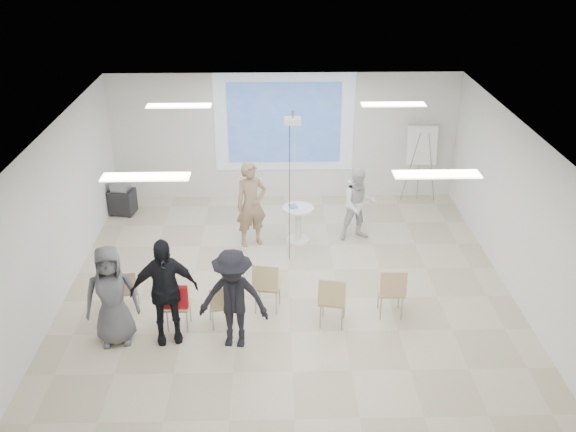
{
  "coord_description": "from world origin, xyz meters",
  "views": [
    {
      "loc": [
        -0.25,
        -9.66,
        6.27
      ],
      "look_at": [
        0.0,
        0.8,
        1.25
      ],
      "focal_mm": 40.0,
      "sensor_mm": 36.0,
      "label": 1
    }
  ],
  "objects_px": {
    "chair_center": "(267,283)",
    "flipchart_easel": "(422,145)",
    "pedestal_table": "(298,222)",
    "chair_right_far": "(392,289)",
    "player_left": "(251,199)",
    "chair_left_mid": "(177,304)",
    "audience_left": "(164,284)",
    "audience_mid": "(233,293)",
    "chair_left_inner": "(220,302)",
    "player_right": "(359,200)",
    "chair_right_inner": "(332,298)",
    "chair_far_left": "(126,288)",
    "av_cart": "(122,198)",
    "audience_outer": "(111,290)",
    "laptop": "(220,302)"
  },
  "relations": [
    {
      "from": "pedestal_table",
      "to": "chair_right_far",
      "type": "xyz_separation_m",
      "value": [
        1.46,
        -2.78,
        0.11
      ]
    },
    {
      "from": "chair_right_inner",
      "to": "player_left",
      "type": "bearing_deg",
      "value": 127.22
    },
    {
      "from": "chair_right_inner",
      "to": "laptop",
      "type": "relative_size",
      "value": 3.22
    },
    {
      "from": "chair_right_far",
      "to": "chair_right_inner",
      "type": "bearing_deg",
      "value": -163.4
    },
    {
      "from": "chair_left_inner",
      "to": "laptop",
      "type": "bearing_deg",
      "value": 86.9
    },
    {
      "from": "chair_left_inner",
      "to": "audience_mid",
      "type": "distance_m",
      "value": 0.71
    },
    {
      "from": "audience_left",
      "to": "audience_mid",
      "type": "height_order",
      "value": "audience_left"
    },
    {
      "from": "av_cart",
      "to": "pedestal_table",
      "type": "bearing_deg",
      "value": -9.44
    },
    {
      "from": "laptop",
      "to": "pedestal_table",
      "type": "bearing_deg",
      "value": -129.53
    },
    {
      "from": "chair_far_left",
      "to": "chair_right_far",
      "type": "distance_m",
      "value": 4.48
    },
    {
      "from": "chair_center",
      "to": "av_cart",
      "type": "bearing_deg",
      "value": 138.94
    },
    {
      "from": "chair_left_mid",
      "to": "chair_right_far",
      "type": "relative_size",
      "value": 0.91
    },
    {
      "from": "chair_left_inner",
      "to": "av_cart",
      "type": "height_order",
      "value": "av_cart"
    },
    {
      "from": "audience_outer",
      "to": "player_right",
      "type": "bearing_deg",
      "value": 27.7
    },
    {
      "from": "player_right",
      "to": "flipchart_easel",
      "type": "xyz_separation_m",
      "value": [
        1.66,
        1.91,
        0.53
      ]
    },
    {
      "from": "audience_left",
      "to": "audience_mid",
      "type": "xyz_separation_m",
      "value": [
        1.08,
        -0.17,
        -0.08
      ]
    },
    {
      "from": "chair_far_left",
      "to": "audience_mid",
      "type": "height_order",
      "value": "audience_mid"
    },
    {
      "from": "chair_far_left",
      "to": "laptop",
      "type": "bearing_deg",
      "value": -19.79
    },
    {
      "from": "chair_center",
      "to": "audience_mid",
      "type": "relative_size",
      "value": 0.5
    },
    {
      "from": "chair_right_far",
      "to": "av_cart",
      "type": "relative_size",
      "value": 1.14
    },
    {
      "from": "player_left",
      "to": "chair_center",
      "type": "xyz_separation_m",
      "value": [
        0.32,
        -2.48,
        -0.45
      ]
    },
    {
      "from": "chair_left_mid",
      "to": "chair_right_far",
      "type": "distance_m",
      "value": 3.55
    },
    {
      "from": "player_right",
      "to": "chair_right_far",
      "type": "relative_size",
      "value": 1.86
    },
    {
      "from": "chair_right_far",
      "to": "audience_left",
      "type": "distance_m",
      "value": 3.75
    },
    {
      "from": "chair_center",
      "to": "chair_left_inner",
      "type": "bearing_deg",
      "value": -140.02
    },
    {
      "from": "pedestal_table",
      "to": "flipchart_easel",
      "type": "distance_m",
      "value": 3.68
    },
    {
      "from": "pedestal_table",
      "to": "chair_far_left",
      "type": "distance_m",
      "value": 3.94
    },
    {
      "from": "chair_right_far",
      "to": "audience_mid",
      "type": "height_order",
      "value": "audience_mid"
    },
    {
      "from": "player_left",
      "to": "audience_outer",
      "type": "relative_size",
      "value": 1.07
    },
    {
      "from": "chair_left_inner",
      "to": "chair_center",
      "type": "distance_m",
      "value": 0.88
    },
    {
      "from": "chair_left_mid",
      "to": "av_cart",
      "type": "bearing_deg",
      "value": 115.52
    },
    {
      "from": "laptop",
      "to": "audience_left",
      "type": "height_order",
      "value": "audience_left"
    },
    {
      "from": "chair_left_inner",
      "to": "chair_left_mid",
      "type": "bearing_deg",
      "value": 170.9
    },
    {
      "from": "chair_left_inner",
      "to": "chair_right_far",
      "type": "height_order",
      "value": "chair_right_far"
    },
    {
      "from": "chair_left_mid",
      "to": "chair_right_far",
      "type": "height_order",
      "value": "chair_right_far"
    },
    {
      "from": "pedestal_table",
      "to": "audience_outer",
      "type": "height_order",
      "value": "audience_outer"
    },
    {
      "from": "chair_left_inner",
      "to": "audience_outer",
      "type": "relative_size",
      "value": 0.42
    },
    {
      "from": "chair_far_left",
      "to": "chair_left_mid",
      "type": "bearing_deg",
      "value": -35.94
    },
    {
      "from": "player_left",
      "to": "chair_left_mid",
      "type": "relative_size",
      "value": 2.39
    },
    {
      "from": "pedestal_table",
      "to": "chair_right_inner",
      "type": "distance_m",
      "value": 3.07
    },
    {
      "from": "player_right",
      "to": "audience_mid",
      "type": "distance_m",
      "value": 4.32
    },
    {
      "from": "chair_center",
      "to": "flipchart_easel",
      "type": "bearing_deg",
      "value": 61.77
    },
    {
      "from": "player_right",
      "to": "chair_left_inner",
      "type": "xyz_separation_m",
      "value": [
        -2.64,
        -3.12,
        -0.39
      ]
    },
    {
      "from": "chair_left_mid",
      "to": "chair_left_inner",
      "type": "bearing_deg",
      "value": 8.04
    },
    {
      "from": "laptop",
      "to": "audience_left",
      "type": "bearing_deg",
      "value": 11.43
    },
    {
      "from": "audience_left",
      "to": "av_cart",
      "type": "bearing_deg",
      "value": 97.63
    },
    {
      "from": "chair_far_left",
      "to": "laptop",
      "type": "distance_m",
      "value": 1.65
    },
    {
      "from": "chair_center",
      "to": "chair_right_far",
      "type": "bearing_deg",
      "value": 3.53
    },
    {
      "from": "chair_center",
      "to": "audience_left",
      "type": "bearing_deg",
      "value": -145.43
    },
    {
      "from": "pedestal_table",
      "to": "chair_left_inner",
      "type": "bearing_deg",
      "value": -114.75
    }
  ]
}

